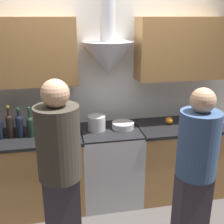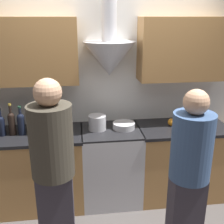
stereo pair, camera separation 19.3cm
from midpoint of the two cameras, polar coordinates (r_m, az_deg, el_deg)
The scene contains 14 objects.
ground_plane at distance 3.44m, azimuth -0.99°, elevation -19.94°, with size 12.00×12.00×0.00m, color #4C4744.
wall_back at distance 3.31m, azimuth -3.46°, elevation 6.86°, with size 8.40×0.58×2.60m.
counter_left at distance 3.43m, azimuth -18.29°, elevation -11.74°, with size 1.26×0.62×0.92m.
counter_right at distance 3.65m, azimuth 11.73°, elevation -9.20°, with size 1.07×0.62×0.92m.
stove_range at distance 3.43m, azimuth -1.98°, elevation -10.67°, with size 0.68×0.60×0.92m.
wine_bottle_4 at distance 3.20m, azimuth -21.69°, elevation -2.45°, with size 0.08×0.08×0.36m.
wine_bottle_5 at distance 3.18m, azimuth -19.94°, elevation -2.53°, with size 0.08×0.08×0.33m.
wine_bottle_6 at distance 3.16m, azimuth -17.92°, elevation -2.61°, with size 0.08×0.08×0.33m.
wine_bottle_7 at distance 3.15m, azimuth -16.18°, elevation -2.48°, with size 0.08×0.08×0.31m.
stock_pot at distance 3.20m, azimuth -4.88°, elevation -2.25°, with size 0.20×0.20×0.17m.
mixing_bowl at distance 3.26m, azimuth 0.54°, elevation -2.73°, with size 0.26×0.26×0.07m.
orange_fruit at distance 3.43m, azimuth 9.97°, elevation -1.77°, with size 0.09×0.09×0.09m.
person_foreground_left at distance 2.35m, azimuth -12.80°, elevation -12.16°, with size 0.34×0.34×1.73m.
person_foreground_right at distance 2.41m, azimuth 14.20°, elevation -12.53°, with size 0.32×0.32×1.66m.
Camera 1 is at (-0.56, -2.62, 2.16)m, focal length 45.00 mm.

